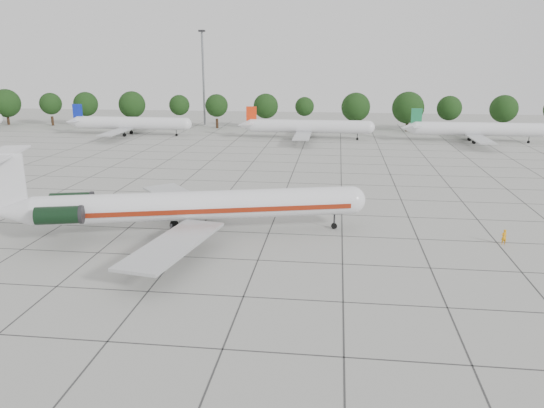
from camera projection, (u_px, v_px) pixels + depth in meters
The scene contains 9 objects.
ground at pixel (269, 233), 58.06m from camera, with size 260.00×260.00×0.00m, color #A4A49D.
apron_joints at pixel (283, 198), 72.39m from camera, with size 170.00×170.00×0.02m, color #383838.
main_airliner at pixel (177, 206), 56.50m from camera, with size 39.52×30.49×9.39m.
ground_crew at pixel (504, 237), 54.46m from camera, with size 0.59×0.39×1.61m, color orange.
bg_airliner_b at pixel (130, 123), 128.53m from camera, with size 28.24×27.20×7.40m.
bg_airliner_c at pixel (308, 127), 122.61m from camera, with size 28.24×27.20×7.40m.
bg_airliner_d at pixel (476, 129), 118.13m from camera, with size 28.24×27.20×7.40m.
tree_line at pixel (266, 106), 139.04m from camera, with size 249.86×8.44×10.22m.
floodlight_mast at pixel (203, 73), 145.63m from camera, with size 1.60×1.60×25.45m.
Camera 1 is at (7.06, -54.58, 18.78)m, focal length 35.00 mm.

